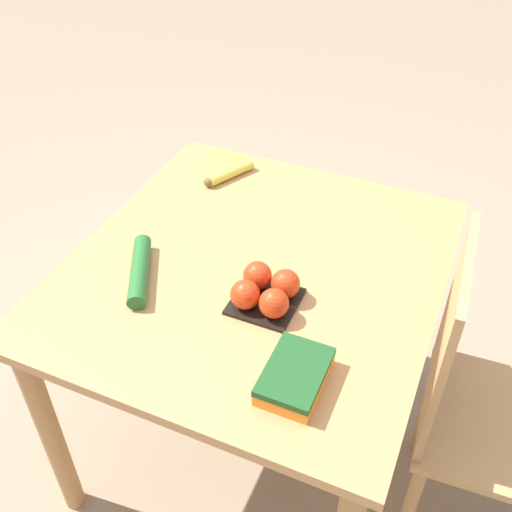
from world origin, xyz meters
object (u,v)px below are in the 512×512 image
at_px(cucumber_near, 140,271).
at_px(tomato_pack, 265,291).
at_px(carrot_bag, 295,375).
at_px(banana_bunch, 220,170).
at_px(chair, 476,406).

bearing_deg(cucumber_near, tomato_pack, 97.14).
height_order(carrot_bag, cucumber_near, carrot_bag).
height_order(banana_bunch, carrot_bag, carrot_bag).
bearing_deg(carrot_bag, cucumber_near, -108.35).
relative_size(banana_bunch, carrot_bag, 1.03).
xyz_separation_m(banana_bunch, tomato_pack, (0.49, 0.37, 0.02)).
bearing_deg(tomato_pack, chair, 101.78).
distance_m(chair, tomato_pack, 0.64).
relative_size(chair, tomato_pack, 6.05).
relative_size(chair, cucumber_near, 4.05).
xyz_separation_m(tomato_pack, carrot_bag, (0.20, 0.15, -0.01)).
distance_m(carrot_bag, cucumber_near, 0.52).
bearing_deg(carrot_bag, tomato_pack, -142.87).
bearing_deg(cucumber_near, banana_bunch, -176.50).
bearing_deg(banana_bunch, tomato_pack, 36.79).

